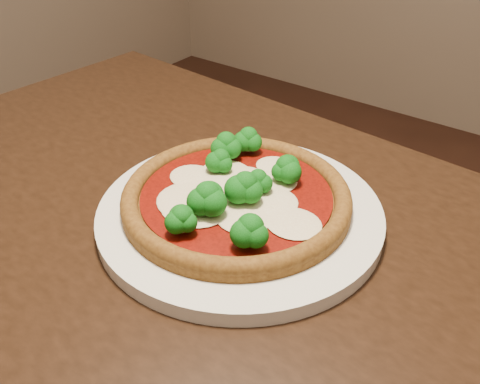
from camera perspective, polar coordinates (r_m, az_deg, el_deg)
The scene contains 3 objects.
dining_table at distance 0.67m, azimuth -2.21°, elevation -13.45°, with size 1.21×0.80×0.75m.
plate at distance 0.63m, azimuth 0.00°, elevation -2.32°, with size 0.34×0.34×0.02m, color silver.
pizza at distance 0.62m, azimuth -0.47°, elevation -0.17°, with size 0.27×0.27×0.06m.
Camera 1 is at (0.12, -0.35, 1.14)m, focal length 40.00 mm.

